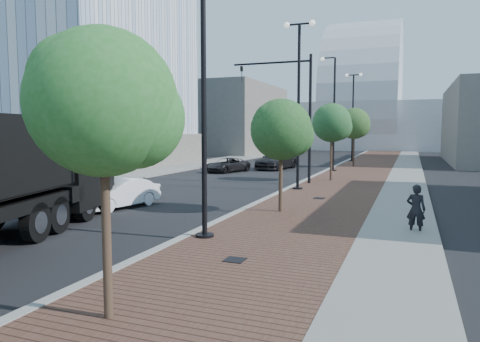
% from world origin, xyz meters
% --- Properties ---
extents(sidewalk, '(7.00, 140.00, 0.12)m').
position_xyz_m(sidewalk, '(3.50, 40.00, 0.06)').
color(sidewalk, '#4C2D23').
rests_on(sidewalk, ground).
extents(concrete_strip, '(2.40, 140.00, 0.13)m').
position_xyz_m(concrete_strip, '(6.20, 40.00, 0.07)').
color(concrete_strip, slate).
rests_on(concrete_strip, ground).
extents(curb, '(0.30, 140.00, 0.14)m').
position_xyz_m(curb, '(0.00, 40.00, 0.07)').
color(curb, gray).
rests_on(curb, ground).
extents(west_sidewalk, '(4.00, 140.00, 0.12)m').
position_xyz_m(west_sidewalk, '(-13.00, 40.00, 0.06)').
color(west_sidewalk, slate).
rests_on(west_sidewalk, ground).
extents(dump_truck, '(6.07, 14.17, 3.84)m').
position_xyz_m(dump_truck, '(-5.34, 8.13, 1.62)').
color(dump_truck, black).
rests_on(dump_truck, ground).
extents(white_sedan, '(2.11, 4.06, 1.28)m').
position_xyz_m(white_sedan, '(-5.39, 13.87, 0.64)').
color(white_sedan, white).
rests_on(white_sedan, ground).
extents(dark_car_mid, '(3.14, 4.52, 1.15)m').
position_xyz_m(dark_car_mid, '(-7.42, 31.00, 0.57)').
color(dark_car_mid, black).
rests_on(dark_car_mid, ground).
extents(dark_car_far, '(2.99, 5.65, 1.56)m').
position_xyz_m(dark_car_far, '(-4.50, 35.20, 0.78)').
color(dark_car_far, black).
rests_on(dark_car_far, ground).
extents(pedestrian, '(0.65, 0.47, 1.65)m').
position_xyz_m(pedestrian, '(6.69, 13.24, 0.82)').
color(pedestrian, black).
rests_on(pedestrian, ground).
extents(streetlight_1, '(1.44, 0.56, 9.21)m').
position_xyz_m(streetlight_1, '(0.49, 10.00, 4.34)').
color(streetlight_1, black).
rests_on(streetlight_1, ground).
extents(streetlight_2, '(1.72, 0.56, 9.28)m').
position_xyz_m(streetlight_2, '(0.60, 22.00, 4.82)').
color(streetlight_2, black).
rests_on(streetlight_2, ground).
extents(streetlight_3, '(1.44, 0.56, 9.21)m').
position_xyz_m(streetlight_3, '(0.49, 34.00, 4.34)').
color(streetlight_3, black).
rests_on(streetlight_3, ground).
extents(streetlight_4, '(1.72, 0.56, 9.28)m').
position_xyz_m(streetlight_4, '(0.60, 46.00, 4.82)').
color(streetlight_4, black).
rests_on(streetlight_4, ground).
extents(traffic_mast, '(5.09, 0.20, 8.00)m').
position_xyz_m(traffic_mast, '(-0.30, 25.00, 4.98)').
color(traffic_mast, black).
rests_on(traffic_mast, ground).
extents(tree_0, '(2.55, 2.53, 5.13)m').
position_xyz_m(tree_0, '(1.65, 4.02, 3.86)').
color(tree_0, '#382619').
rests_on(tree_0, ground).
extents(tree_1, '(2.49, 2.46, 4.65)m').
position_xyz_m(tree_1, '(1.65, 15.02, 3.41)').
color(tree_1, '#382619').
rests_on(tree_1, ground).
extents(tree_2, '(2.55, 2.53, 5.14)m').
position_xyz_m(tree_2, '(1.65, 27.02, 3.86)').
color(tree_2, '#382619').
rests_on(tree_2, ground).
extents(tree_3, '(2.80, 2.80, 5.39)m').
position_xyz_m(tree_3, '(1.65, 39.02, 3.98)').
color(tree_3, '#382619').
rests_on(tree_3, ground).
extents(tower_podium, '(19.00, 19.00, 3.00)m').
position_xyz_m(tower_podium, '(-24.00, 32.00, 1.50)').
color(tower_podium, '#605C56').
rests_on(tower_podium, ground).
extents(convention_center, '(50.00, 30.00, 50.00)m').
position_xyz_m(convention_center, '(-2.00, 85.00, 6.00)').
color(convention_center, '#AEB2B8').
rests_on(convention_center, ground).
extents(commercial_block_nw, '(14.00, 20.00, 10.00)m').
position_xyz_m(commercial_block_nw, '(-20.00, 60.00, 5.00)').
color(commercial_block_nw, '#615D57').
rests_on(commercial_block_nw, ground).
extents(utility_cover_1, '(0.50, 0.50, 0.02)m').
position_xyz_m(utility_cover_1, '(2.40, 8.00, 0.13)').
color(utility_cover_1, black).
rests_on(utility_cover_1, sidewalk).
extents(utility_cover_2, '(0.50, 0.50, 0.02)m').
position_xyz_m(utility_cover_2, '(2.40, 19.00, 0.13)').
color(utility_cover_2, black).
rests_on(utility_cover_2, sidewalk).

